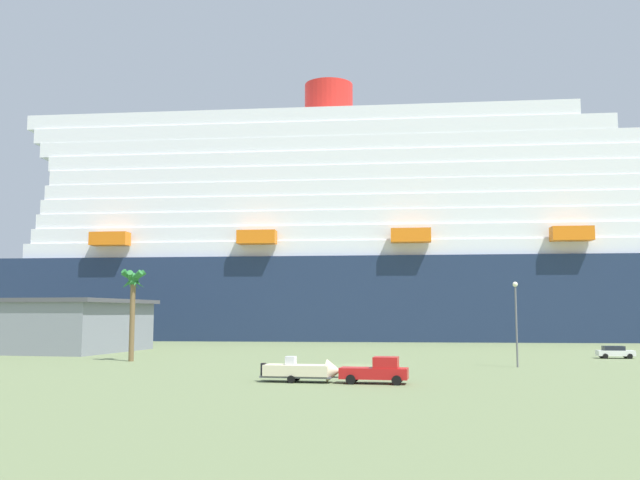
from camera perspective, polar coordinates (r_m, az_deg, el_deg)
The scene contains 7 objects.
ground_plane at distance 107.78m, azimuth 4.22°, elevation -9.16°, with size 600.00×600.00×0.00m, color #66754C.
cruise_ship at distance 156.34m, azimuth 11.90°, elevation -0.93°, with size 266.32×39.21×66.33m.
pickup_truck at distance 57.92m, azimuth 4.75°, elevation -10.78°, with size 5.73×2.60×2.20m.
small_boat_on_trailer at distance 58.94m, azimuth -1.21°, elevation -10.80°, with size 7.78×2.47×2.15m.
palm_tree at distance 87.26m, azimuth -15.26°, elevation -4.01°, with size 3.32×3.43×11.18m.
street_lamp at distance 77.84m, azimuth 15.97°, elevation -5.80°, with size 0.56×0.56×9.21m.
parked_car_white_van at distance 97.29m, azimuth 23.29°, elevation -8.53°, with size 4.57×2.04×1.58m.
Camera 1 is at (6.07, -77.45, 5.80)m, focal length 38.54 mm.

